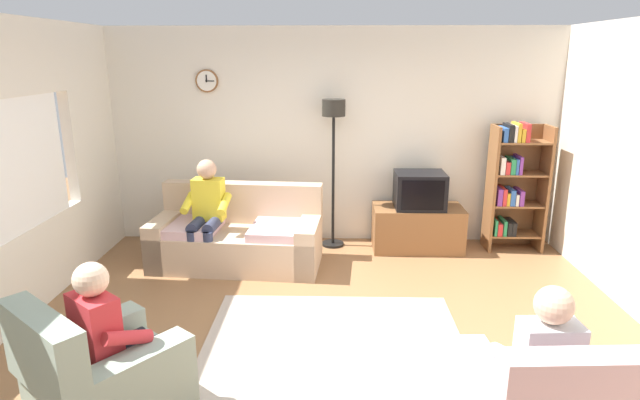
# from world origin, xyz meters

# --- Properties ---
(ground_plane) EXTENTS (12.00, 12.00, 0.00)m
(ground_plane) POSITION_xyz_m (0.00, 0.00, 0.00)
(ground_plane) COLOR #8C603D
(back_wall_assembly) EXTENTS (6.20, 0.17, 2.70)m
(back_wall_assembly) POSITION_xyz_m (-0.00, 2.66, 1.35)
(back_wall_assembly) COLOR silver
(back_wall_assembly) RESTS_ON ground_plane
(couch) EXTENTS (1.96, 1.02, 0.90)m
(couch) POSITION_xyz_m (-1.10, 1.71, 0.31)
(couch) COLOR tan
(couch) RESTS_ON ground_plane
(tv_stand) EXTENTS (1.10, 0.56, 0.55)m
(tv_stand) POSITION_xyz_m (1.06, 2.25, 0.27)
(tv_stand) COLOR brown
(tv_stand) RESTS_ON ground_plane
(tv) EXTENTS (0.60, 0.49, 0.44)m
(tv) POSITION_xyz_m (1.06, 2.23, 0.77)
(tv) COLOR black
(tv) RESTS_ON tv_stand
(bookshelf) EXTENTS (0.68, 0.36, 1.59)m
(bookshelf) POSITION_xyz_m (2.21, 2.32, 0.83)
(bookshelf) COLOR brown
(bookshelf) RESTS_ON ground_plane
(floor_lamp) EXTENTS (0.28, 0.28, 1.85)m
(floor_lamp) POSITION_xyz_m (-0.00, 2.35, 1.45)
(floor_lamp) COLOR black
(floor_lamp) RESTS_ON ground_plane
(armchair_near_window) EXTENTS (1.17, 1.19, 0.90)m
(armchair_near_window) POSITION_xyz_m (-1.51, -0.98, 0.29)
(armchair_near_window) COLOR gray
(armchair_near_window) RESTS_ON ground_plane
(area_rug) EXTENTS (2.20, 1.70, 0.01)m
(area_rug) POSITION_xyz_m (0.02, 0.00, 0.01)
(area_rug) COLOR #AD9E8E
(area_rug) RESTS_ON ground_plane
(person_on_couch) EXTENTS (0.53, 0.56, 1.24)m
(person_on_couch) POSITION_xyz_m (-1.42, 1.60, 0.70)
(person_on_couch) COLOR yellow
(person_on_couch) RESTS_ON ground_plane
(person_in_left_armchair) EXTENTS (0.62, 0.64, 1.12)m
(person_in_left_armchair) POSITION_xyz_m (-1.46, -0.91, 0.60)
(person_in_left_armchair) COLOR red
(person_in_left_armchair) RESTS_ON ground_plane
(person_in_right_armchair) EXTENTS (0.53, 0.55, 1.12)m
(person_in_right_armchair) POSITION_xyz_m (1.24, -1.16, 0.60)
(person_in_right_armchair) COLOR silver
(person_in_right_armchair) RESTS_ON ground_plane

